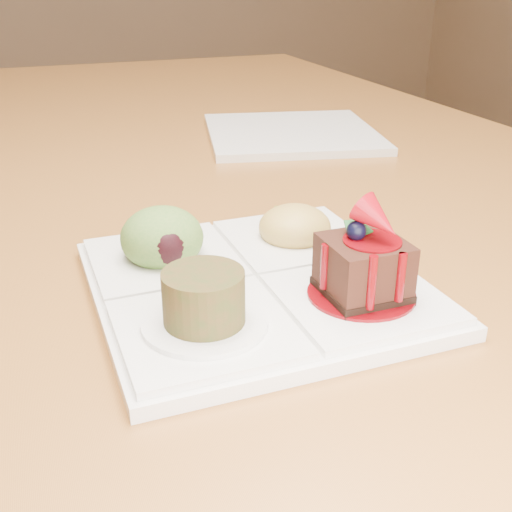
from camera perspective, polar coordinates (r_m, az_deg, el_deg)
name	(u,v)px	position (r m, az deg, el deg)	size (l,w,h in m)	color
ground	(224,498)	(1.41, -2.87, -20.71)	(6.00, 6.00, 0.00)	brown
dining_table	(215,182)	(1.04, -3.67, 6.61)	(1.00, 1.80, 0.75)	#945E26
sampler_plate	(252,270)	(0.54, -0.35, -1.24)	(0.27, 0.27, 0.10)	white
second_plate	(291,133)	(1.05, 3.17, 10.83)	(0.26, 0.26, 0.01)	white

